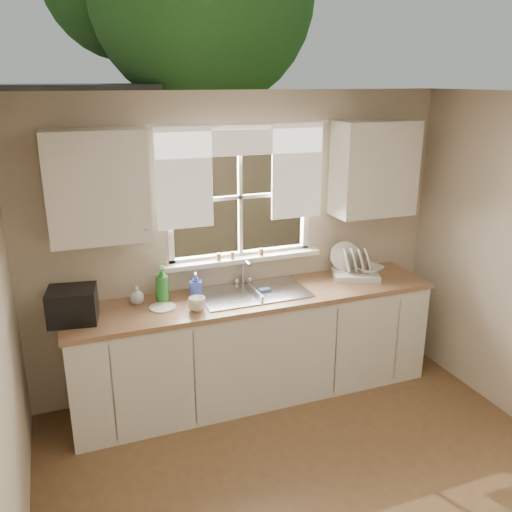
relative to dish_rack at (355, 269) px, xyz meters
name	(u,v)px	position (x,y,z in m)	size (l,w,h in m)	color
room_walls	(376,356)	(-0.97, -1.81, 0.25)	(3.62, 4.02, 2.50)	beige
ceiling	(388,97)	(-0.97, -1.74, 1.51)	(3.60, 4.00, 0.02)	silver
window	(241,217)	(-0.97, 0.26, 0.50)	(1.38, 0.16, 1.06)	white
curtains	(243,164)	(-0.97, 0.21, 0.94)	(1.50, 0.03, 0.81)	white
base_cabinets	(255,347)	(-0.97, -0.06, -0.55)	(3.00, 0.62, 0.87)	silver
countertop	(255,297)	(-0.97, -0.06, -0.10)	(3.04, 0.65, 0.04)	#956C4A
upper_cabinet_left	(96,187)	(-2.12, 0.08, 0.86)	(0.70, 0.33, 0.80)	silver
upper_cabinet_right	(374,169)	(0.18, 0.08, 0.86)	(0.70, 0.33, 0.80)	silver
wall_outlet	(333,252)	(-0.09, 0.24, 0.09)	(0.08, 0.01, 0.12)	beige
sill_jars	(238,255)	(-1.02, 0.20, 0.19)	(0.42, 0.04, 0.06)	brown
backyard	(153,28)	(-0.39, 6.67, 2.47)	(20.00, 10.00, 6.13)	#335421
sink	(253,301)	(-0.97, -0.03, -0.15)	(0.88, 0.52, 0.40)	#B7B7BC
dish_rack	(355,269)	(0.00, 0.00, 0.00)	(0.46, 0.41, 0.30)	white
bowl	(369,269)	(0.11, -0.05, 0.00)	(0.23, 0.23, 0.06)	silver
soap_bottle_a	(162,284)	(-1.69, 0.07, 0.06)	(0.11, 0.11, 0.29)	#2C872F
soap_bottle_b	(196,285)	(-1.43, 0.05, 0.03)	(0.09, 0.10, 0.21)	#3046B6
soap_bottle_c	(137,295)	(-1.89, 0.09, -0.01)	(0.11, 0.11, 0.15)	beige
saucer	(163,307)	(-1.72, -0.07, -0.07)	(0.20, 0.20, 0.01)	white
cup	(197,304)	(-1.49, -0.20, -0.03)	(0.13, 0.13, 0.11)	white
black_appliance	(73,305)	(-2.37, -0.06, 0.04)	(0.34, 0.29, 0.25)	black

